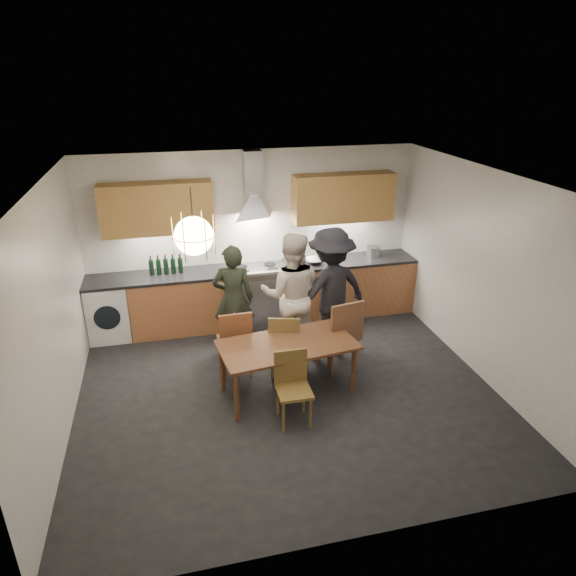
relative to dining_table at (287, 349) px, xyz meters
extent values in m
plane|color=black|center=(0.00, 0.03, -0.60)|extent=(5.00, 5.00, 0.00)
cube|color=white|center=(0.00, 2.28, 0.70)|extent=(5.00, 0.02, 2.60)
cube|color=white|center=(0.00, -2.22, 0.70)|extent=(5.00, 0.02, 2.60)
cube|color=white|center=(-2.50, 0.03, 0.70)|extent=(0.02, 4.50, 2.60)
cube|color=white|center=(2.50, 0.03, 0.70)|extent=(0.02, 4.50, 2.60)
cube|color=white|center=(0.00, 0.03, 2.00)|extent=(5.00, 4.50, 0.02)
cube|color=#C67C4C|center=(-1.17, 1.98, -0.17)|extent=(1.45, 0.60, 0.86)
cube|color=#C67C4C|center=(1.48, 1.98, -0.17)|extent=(2.05, 0.60, 0.86)
cube|color=white|center=(-2.20, 1.98, -0.17)|extent=(0.58, 0.58, 0.85)
cube|color=black|center=(-1.47, 1.98, 0.28)|extent=(2.05, 0.62, 0.04)
cube|color=black|center=(1.48, 1.98, 0.28)|extent=(2.05, 0.62, 0.04)
cube|color=silver|center=(0.00, 1.98, -0.20)|extent=(0.90, 0.60, 0.80)
cube|color=black|center=(0.00, 1.69, -0.22)|extent=(0.78, 0.02, 0.42)
cube|color=slate|center=(0.00, 1.98, 0.24)|extent=(0.90, 0.60, 0.08)
cube|color=silver|center=(0.00, 1.72, 0.30)|extent=(0.90, 0.08, 0.04)
cube|color=tan|center=(-1.37, 2.10, 1.26)|extent=(1.55, 0.35, 0.72)
cube|color=tan|center=(1.38, 2.10, 1.26)|extent=(1.55, 0.35, 0.72)
cube|color=silver|center=(0.00, 2.15, 1.69)|extent=(0.26, 0.22, 0.62)
cylinder|color=black|center=(-1.00, -0.07, 1.75)|extent=(0.01, 0.01, 0.50)
sphere|color=#FFE0A5|center=(-1.00, -0.07, 1.50)|extent=(0.40, 0.40, 0.40)
torus|color=gold|center=(-1.00, -0.07, 1.50)|extent=(0.43, 0.43, 0.01)
cube|color=brown|center=(0.00, 0.00, 0.06)|extent=(1.69, 1.00, 0.04)
cylinder|color=brown|center=(-0.68, -0.42, -0.28)|extent=(0.06, 0.06, 0.64)
cylinder|color=brown|center=(-0.77, 0.23, -0.28)|extent=(0.06, 0.06, 0.64)
cylinder|color=brown|center=(0.77, -0.23, -0.28)|extent=(0.06, 0.06, 0.64)
cylinder|color=brown|center=(0.68, 0.42, -0.28)|extent=(0.06, 0.06, 0.64)
cube|color=brown|center=(-0.55, 0.63, -0.15)|extent=(0.42, 0.42, 0.04)
cube|color=brown|center=(-0.55, 0.44, 0.09)|extent=(0.41, 0.05, 0.45)
cylinder|color=brown|center=(-0.39, 0.80, -0.39)|extent=(0.04, 0.04, 0.42)
cylinder|color=brown|center=(-0.38, 0.46, -0.39)|extent=(0.04, 0.04, 0.42)
cylinder|color=brown|center=(-0.72, 0.79, -0.39)|extent=(0.04, 0.04, 0.42)
cylinder|color=brown|center=(-0.71, 0.45, -0.39)|extent=(0.04, 0.04, 0.42)
cube|color=brown|center=(0.07, 0.46, -0.18)|extent=(0.48, 0.48, 0.04)
cube|color=brown|center=(0.03, 0.29, 0.05)|extent=(0.39, 0.14, 0.43)
cylinder|color=brown|center=(0.27, 0.57, -0.40)|extent=(0.03, 0.03, 0.40)
cylinder|color=brown|center=(0.18, 0.26, -0.40)|extent=(0.03, 0.03, 0.40)
cylinder|color=brown|center=(-0.04, 0.65, -0.40)|extent=(0.03, 0.03, 0.40)
cylinder|color=brown|center=(-0.12, 0.35, -0.40)|extent=(0.03, 0.03, 0.40)
cube|color=brown|center=(0.78, 0.41, -0.11)|extent=(0.53, 0.53, 0.04)
cube|color=brown|center=(0.82, 0.21, 0.16)|extent=(0.46, 0.13, 0.50)
cylinder|color=brown|center=(0.93, 0.63, -0.36)|extent=(0.04, 0.04, 0.47)
cylinder|color=brown|center=(1.00, 0.27, -0.36)|extent=(0.04, 0.04, 0.47)
cylinder|color=brown|center=(0.56, 0.56, -0.36)|extent=(0.04, 0.04, 0.47)
cylinder|color=brown|center=(0.63, 0.20, -0.36)|extent=(0.04, 0.04, 0.47)
cube|color=brown|center=(-0.06, -0.57, -0.20)|extent=(0.38, 0.38, 0.04)
cube|color=brown|center=(-0.06, -0.41, 0.03)|extent=(0.37, 0.04, 0.41)
cylinder|color=brown|center=(-0.21, -0.73, -0.41)|extent=(0.03, 0.03, 0.38)
cylinder|color=brown|center=(-0.21, -0.42, -0.41)|extent=(0.03, 0.03, 0.38)
cylinder|color=brown|center=(0.09, -0.73, -0.41)|extent=(0.03, 0.03, 0.38)
cylinder|color=brown|center=(0.09, -0.42, -0.41)|extent=(0.03, 0.03, 0.38)
imported|color=black|center=(-0.47, 1.20, 0.17)|extent=(0.62, 0.46, 1.54)
imported|color=beige|center=(0.28, 0.95, 0.27)|extent=(0.98, 0.85, 1.73)
imported|color=black|center=(0.83, 0.96, 0.28)|extent=(1.26, 0.93, 1.75)
imported|color=#A8A8AB|center=(0.90, 1.95, 0.34)|extent=(0.33, 0.33, 0.07)
cylinder|color=#BBBBBE|center=(1.89, 2.03, 0.38)|extent=(0.25, 0.25, 0.15)
camera|label=1|loc=(-1.23, -5.15, 3.09)|focal=32.00mm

